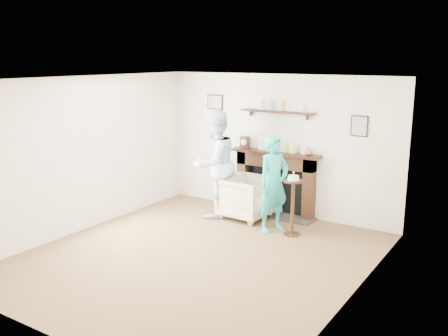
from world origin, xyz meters
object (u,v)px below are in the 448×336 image
Objects in this scene: armchair at (246,218)px; man at (215,216)px; woman at (273,230)px; pedestal_table at (293,196)px.

armchair is 0.44× the size of man.
pedestal_table is at bearing -70.80° from woman.
pedestal_table is (0.36, -0.02, 0.64)m from woman.
woman is (1.23, -0.12, 0.00)m from man.
pedestal_table is (1.59, -0.14, 0.64)m from man.
man is 1.24m from woman.
man reaches higher than armchair.
pedestal_table is (1.05, -0.35, 0.64)m from armchair.
woman is 0.73m from pedestal_table.
armchair is 1.28m from pedestal_table.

